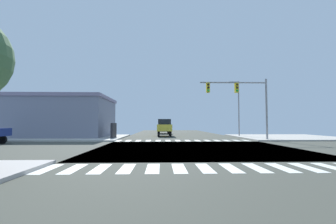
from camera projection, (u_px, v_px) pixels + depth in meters
ground at (196, 148)px, 16.19m from camera, size 90.00×90.00×0.05m
sidewalk_corner_ne at (286, 137)px, 28.56m from camera, size 12.00×12.00×0.14m
sidewalk_corner_nw at (73, 137)px, 27.80m from camera, size 12.00×12.00×0.14m
crosswalk_near at (218, 168)px, 8.90m from camera, size 13.50×2.00×0.01m
crosswalk_far at (183, 141)px, 23.48m from camera, size 13.50×2.00×0.01m
traffic_signal_mast at (240, 95)px, 23.72m from camera, size 6.98×0.55×6.35m
street_lamp at (237, 103)px, 30.70m from camera, size 1.78×0.32×7.42m
bank_building at (54, 117)px, 29.73m from camera, size 15.51×9.74×5.17m
sedan_nearside_1 at (163, 126)px, 53.56m from camera, size 1.80×4.30×1.88m
suv_queued_1 at (164, 126)px, 31.79m from camera, size 1.96×4.60×2.34m
pickup_trailing_1 at (164, 126)px, 40.35m from camera, size 2.00×5.10×2.35m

